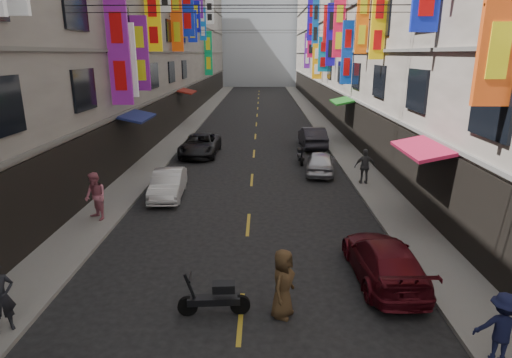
{
  "coord_description": "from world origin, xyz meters",
  "views": [
    {
      "loc": [
        0.5,
        2.87,
        6.26
      ],
      "look_at": [
        0.38,
        12.02,
        3.57
      ],
      "focal_mm": 30.0,
      "sensor_mm": 36.0,
      "label": 1
    }
  ],
  "objects_px": {
    "car_left_far": "(200,145)",
    "car_right_mid": "(321,162)",
    "car_right_far": "(312,137)",
    "pedestrian_rfar": "(365,166)",
    "pedestrian_crossing": "(283,284)",
    "car_right_near": "(384,260)",
    "pedestrian_rnear": "(502,328)",
    "scooter_crossing": "(215,298)",
    "scooter_far_right": "(301,156)",
    "car_left_mid": "(168,184)",
    "pedestrian_lfar": "(95,196)",
    "pedestrian_lnear": "(0,298)"
  },
  "relations": [
    {
      "from": "pedestrian_crossing",
      "to": "pedestrian_lnear",
      "type": "bearing_deg",
      "value": 122.57
    },
    {
      "from": "car_right_mid",
      "to": "pedestrian_crossing",
      "type": "relative_size",
      "value": 2.09
    },
    {
      "from": "car_left_mid",
      "to": "car_right_near",
      "type": "xyz_separation_m",
      "value": [
        7.71,
        -7.26,
        -0.01
      ]
    },
    {
      "from": "pedestrian_rfar",
      "to": "car_right_mid",
      "type": "bearing_deg",
      "value": -50.59
    },
    {
      "from": "pedestrian_rnear",
      "to": "pedestrian_crossing",
      "type": "distance_m",
      "value": 4.7
    },
    {
      "from": "car_right_far",
      "to": "pedestrian_rfar",
      "type": "bearing_deg",
      "value": 97.82
    },
    {
      "from": "scooter_crossing",
      "to": "pedestrian_rfar",
      "type": "bearing_deg",
      "value": -33.37
    },
    {
      "from": "pedestrian_crossing",
      "to": "car_right_near",
      "type": "bearing_deg",
      "value": -33.54
    },
    {
      "from": "car_left_mid",
      "to": "car_right_mid",
      "type": "relative_size",
      "value": 1.01
    },
    {
      "from": "car_right_mid",
      "to": "car_right_far",
      "type": "bearing_deg",
      "value": -84.12
    },
    {
      "from": "car_left_far",
      "to": "car_right_mid",
      "type": "relative_size",
      "value": 1.31
    },
    {
      "from": "car_left_mid",
      "to": "car_right_far",
      "type": "bearing_deg",
      "value": 51.02
    },
    {
      "from": "scooter_crossing",
      "to": "car_right_far",
      "type": "bearing_deg",
      "value": -17.0
    },
    {
      "from": "pedestrian_lnear",
      "to": "pedestrian_rnear",
      "type": "xyz_separation_m",
      "value": [
        10.8,
        -0.88,
        -0.07
      ]
    },
    {
      "from": "car_right_near",
      "to": "scooter_crossing",
      "type": "bearing_deg",
      "value": 19.56
    },
    {
      "from": "car_right_mid",
      "to": "car_right_far",
      "type": "relative_size",
      "value": 0.85
    },
    {
      "from": "car_right_near",
      "to": "car_right_far",
      "type": "relative_size",
      "value": 0.96
    },
    {
      "from": "pedestrian_lfar",
      "to": "pedestrian_rfar",
      "type": "height_order",
      "value": "pedestrian_lfar"
    },
    {
      "from": "car_right_mid",
      "to": "pedestrian_rnear",
      "type": "distance_m",
      "value": 14.97
    },
    {
      "from": "car_left_mid",
      "to": "car_right_near",
      "type": "distance_m",
      "value": 10.59
    },
    {
      "from": "scooter_far_right",
      "to": "car_right_far",
      "type": "xyz_separation_m",
      "value": [
        1.2,
        4.48,
        0.28
      ]
    },
    {
      "from": "car_right_near",
      "to": "pedestrian_lnear",
      "type": "bearing_deg",
      "value": 14.24
    },
    {
      "from": "pedestrian_lfar",
      "to": "scooter_crossing",
      "type": "bearing_deg",
      "value": -7.59
    },
    {
      "from": "scooter_far_right",
      "to": "pedestrian_lfar",
      "type": "height_order",
      "value": "pedestrian_lfar"
    },
    {
      "from": "car_right_near",
      "to": "car_right_mid",
      "type": "distance_m",
      "value": 11.33
    },
    {
      "from": "scooter_far_right",
      "to": "car_right_near",
      "type": "bearing_deg",
      "value": 93.68
    },
    {
      "from": "pedestrian_rfar",
      "to": "pedestrian_crossing",
      "type": "height_order",
      "value": "pedestrian_rfar"
    },
    {
      "from": "scooter_far_right",
      "to": "pedestrian_rnear",
      "type": "xyz_separation_m",
      "value": [
        2.6,
        -17.11,
        0.46
      ]
    },
    {
      "from": "pedestrian_rnear",
      "to": "pedestrian_lfar",
      "type": "bearing_deg",
      "value": -16.27
    },
    {
      "from": "car_right_near",
      "to": "pedestrian_crossing",
      "type": "height_order",
      "value": "pedestrian_crossing"
    },
    {
      "from": "car_right_near",
      "to": "pedestrian_lfar",
      "type": "distance_m",
      "value": 10.68
    },
    {
      "from": "scooter_crossing",
      "to": "scooter_far_right",
      "type": "height_order",
      "value": "same"
    },
    {
      "from": "scooter_far_right",
      "to": "pedestrian_rnear",
      "type": "relative_size",
      "value": 1.16
    },
    {
      "from": "scooter_crossing",
      "to": "pedestrian_crossing",
      "type": "relative_size",
      "value": 1.02
    },
    {
      "from": "car_right_mid",
      "to": "pedestrian_rnear",
      "type": "xyz_separation_m",
      "value": [
        1.71,
        -14.87,
        0.27
      ]
    },
    {
      "from": "car_left_far",
      "to": "pedestrian_lfar",
      "type": "relative_size",
      "value": 2.61
    },
    {
      "from": "scooter_crossing",
      "to": "scooter_far_right",
      "type": "bearing_deg",
      "value": -16.48
    },
    {
      "from": "car_right_far",
      "to": "pedestrian_rnear",
      "type": "distance_m",
      "value": 21.63
    },
    {
      "from": "car_right_far",
      "to": "car_right_mid",
      "type": "bearing_deg",
      "value": 85.37
    },
    {
      "from": "scooter_crossing",
      "to": "car_left_mid",
      "type": "distance_m",
      "value": 9.56
    },
    {
      "from": "pedestrian_rnear",
      "to": "pedestrian_crossing",
      "type": "relative_size",
      "value": 0.88
    },
    {
      "from": "car_right_far",
      "to": "pedestrian_crossing",
      "type": "height_order",
      "value": "pedestrian_crossing"
    },
    {
      "from": "car_right_mid",
      "to": "pedestrian_rnear",
      "type": "bearing_deg",
      "value": 105.13
    },
    {
      "from": "car_left_far",
      "to": "pedestrian_rnear",
      "type": "relative_size",
      "value": 3.1
    },
    {
      "from": "car_left_far",
      "to": "scooter_crossing",
      "type": "bearing_deg",
      "value": -79.41
    },
    {
      "from": "car_right_near",
      "to": "car_right_mid",
      "type": "height_order",
      "value": "car_right_mid"
    },
    {
      "from": "scooter_crossing",
      "to": "pedestrian_crossing",
      "type": "distance_m",
      "value": 1.72
    },
    {
      "from": "scooter_crossing",
      "to": "car_left_mid",
      "type": "height_order",
      "value": "car_left_mid"
    },
    {
      "from": "car_right_far",
      "to": "pedestrian_crossing",
      "type": "xyz_separation_m",
      "value": [
        -2.97,
        -19.86,
        0.16
      ]
    },
    {
      "from": "scooter_crossing",
      "to": "car_right_mid",
      "type": "height_order",
      "value": "car_right_mid"
    }
  ]
}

